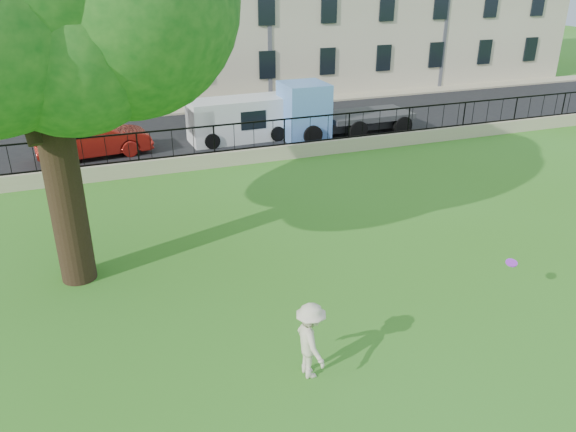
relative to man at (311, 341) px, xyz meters
name	(u,v)px	position (x,y,z in m)	size (l,w,h in m)	color
ground	(343,329)	(1.30, 1.15, -0.81)	(120.00, 120.00, 0.00)	#38761C
retaining_wall	(215,160)	(1.30, 13.15, -0.51)	(50.00, 0.40, 0.60)	tan
iron_railing	(214,139)	(1.30, 13.15, 0.34)	(50.00, 0.05, 1.13)	black
street	(192,137)	(1.30, 17.85, -0.81)	(60.00, 9.00, 0.01)	black
sidewalk	(173,112)	(1.30, 23.05, -0.75)	(60.00, 1.40, 0.12)	tan
man	(311,341)	(0.00, 0.00, 0.00)	(1.05, 0.60, 1.62)	beige
frisbee	(511,263)	(5.30, 0.61, 0.39)	(0.27, 0.27, 0.03)	#A427E0
red_sedan	(94,139)	(-3.20, 16.24, -0.04)	(1.64, 4.69, 1.55)	red
white_van	(239,119)	(3.30, 16.55, 0.16)	(4.62, 1.80, 1.94)	silver
blue_truck	(345,108)	(8.32, 15.69, 0.50)	(6.25, 2.22, 2.62)	#6296E6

